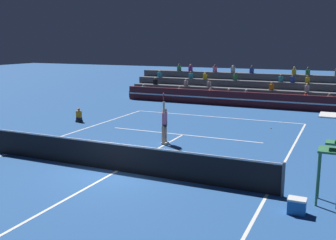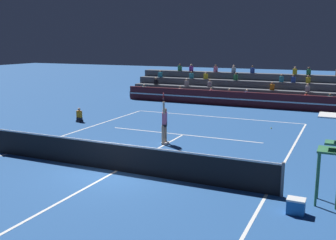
{
  "view_description": "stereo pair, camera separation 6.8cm",
  "coord_description": "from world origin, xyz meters",
  "px_view_note": "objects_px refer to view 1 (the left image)",
  "views": [
    {
      "loc": [
        7.47,
        -11.89,
        4.67
      ],
      "look_at": [
        -0.02,
        4.61,
        1.1
      ],
      "focal_mm": 42.0,
      "sensor_mm": 36.0,
      "label": 1
    },
    {
      "loc": [
        7.53,
        -11.86,
        4.67
      ],
      "look_at": [
        -0.02,
        4.61,
        1.1
      ],
      "focal_mm": 42.0,
      "sensor_mm": 36.0,
      "label": 2
    }
  ],
  "objects_px": {
    "ball_kid_courtside": "(79,116)",
    "tennis_player": "(164,123)",
    "tennis_ball": "(271,128)",
    "umpire_chair": "(333,147)",
    "equipment_cooler": "(297,206)"
  },
  "relations": [
    {
      "from": "equipment_cooler",
      "to": "tennis_ball",
      "type": "bearing_deg",
      "value": 103.47
    },
    {
      "from": "tennis_ball",
      "to": "umpire_chair",
      "type": "bearing_deg",
      "value": -70.95
    },
    {
      "from": "umpire_chair",
      "to": "tennis_player",
      "type": "xyz_separation_m",
      "value": [
        -7.35,
        4.34,
        -0.73
      ]
    },
    {
      "from": "umpire_chair",
      "to": "tennis_player",
      "type": "relative_size",
      "value": 1.07
    },
    {
      "from": "tennis_player",
      "to": "equipment_cooler",
      "type": "xyz_separation_m",
      "value": [
        6.58,
        -5.45,
        -0.76
      ]
    },
    {
      "from": "umpire_chair",
      "to": "equipment_cooler",
      "type": "bearing_deg",
      "value": -124.74
    },
    {
      "from": "tennis_player",
      "to": "equipment_cooler",
      "type": "height_order",
      "value": "tennis_player"
    },
    {
      "from": "ball_kid_courtside",
      "to": "tennis_player",
      "type": "bearing_deg",
      "value": -20.83
    },
    {
      "from": "tennis_ball",
      "to": "ball_kid_courtside",
      "type": "bearing_deg",
      "value": -165.24
    },
    {
      "from": "umpire_chair",
      "to": "tennis_player",
      "type": "distance_m",
      "value": 8.56
    },
    {
      "from": "ball_kid_courtside",
      "to": "umpire_chair",
      "type": "bearing_deg",
      "value": -26.05
    },
    {
      "from": "ball_kid_courtside",
      "to": "equipment_cooler",
      "type": "relative_size",
      "value": 1.69
    },
    {
      "from": "equipment_cooler",
      "to": "umpire_chair",
      "type": "bearing_deg",
      "value": 55.26
    },
    {
      "from": "tennis_ball",
      "to": "equipment_cooler",
      "type": "height_order",
      "value": "equipment_cooler"
    },
    {
      "from": "umpire_chair",
      "to": "tennis_ball",
      "type": "bearing_deg",
      "value": 109.05
    }
  ]
}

